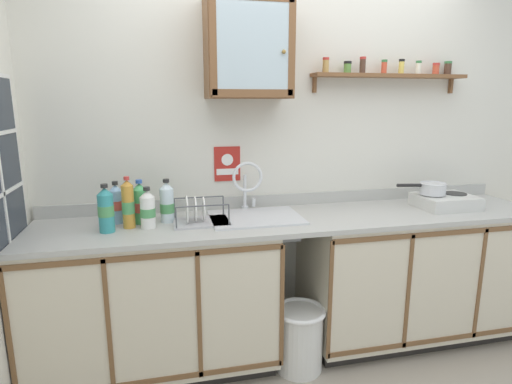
{
  "coord_description": "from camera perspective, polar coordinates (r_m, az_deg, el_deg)",
  "views": [
    {
      "loc": [
        -0.84,
        -2.0,
        1.62
      ],
      "look_at": [
        -0.26,
        0.52,
        1.06
      ],
      "focal_mm": 29.22,
      "sensor_mm": 36.0,
      "label": 1
    }
  ],
  "objects": [
    {
      "name": "back_wall",
      "position": [
        2.86,
        4.12,
        6.6
      ],
      "size": [
        3.86,
        0.07,
        2.66
      ],
      "color": "silver",
      "rests_on": "ground"
    },
    {
      "name": "lower_cabinet_run",
      "position": [
        2.66,
        -13.58,
        -14.22
      ],
      "size": [
        1.42,
        0.63,
        0.89
      ],
      "color": "black",
      "rests_on": "ground"
    },
    {
      "name": "lower_cabinet_run_right",
      "position": [
        3.15,
        20.86,
        -10.42
      ],
      "size": [
        1.55,
        0.63,
        0.89
      ],
      "color": "black",
      "rests_on": "ground"
    },
    {
      "name": "countertop",
      "position": [
        2.63,
        6.12,
        -3.65
      ],
      "size": [
        3.22,
        0.65,
        0.03
      ],
      "primitive_type": "cube",
      "color": "#B2B2AD",
      "rests_on": "lower_cabinet_run"
    },
    {
      "name": "backsplash",
      "position": [
        2.89,
        4.2,
        -1.01
      ],
      "size": [
        3.22,
        0.02,
        0.08
      ],
      "primitive_type": "cube",
      "color": "#B2B2AD",
      "rests_on": "countertop"
    },
    {
      "name": "sink",
      "position": [
        2.59,
        -0.22,
        -3.65
      ],
      "size": [
        0.55,
        0.46,
        0.44
      ],
      "color": "silver",
      "rests_on": "countertop"
    },
    {
      "name": "hot_plate_stove",
      "position": [
        3.1,
        24.49,
        -1.15
      ],
      "size": [
        0.37,
        0.3,
        0.09
      ],
      "color": "silver",
      "rests_on": "countertop"
    },
    {
      "name": "saucepan",
      "position": [
        3.04,
        22.96,
        0.49
      ],
      "size": [
        0.33,
        0.17,
        0.08
      ],
      "color": "silver",
      "rests_on": "hot_plate_stove"
    },
    {
      "name": "bottle_water_blue_0",
      "position": [
        2.58,
        -18.57,
        -1.58
      ],
      "size": [
        0.08,
        0.08,
        0.25
      ],
      "color": "#8CB7E0",
      "rests_on": "countertop"
    },
    {
      "name": "bottle_soda_green_1",
      "position": [
        2.54,
        -15.58,
        -1.57
      ],
      "size": [
        0.09,
        0.09,
        0.26
      ],
      "color": "#4CB266",
      "rests_on": "countertop"
    },
    {
      "name": "bottle_opaque_white_2",
      "position": [
        2.43,
        -14.6,
        -2.36
      ],
      "size": [
        0.09,
        0.09,
        0.24
      ],
      "color": "white",
      "rests_on": "countertop"
    },
    {
      "name": "bottle_juice_amber_3",
      "position": [
        2.46,
        -17.1,
        -1.67
      ],
      "size": [
        0.07,
        0.07,
        0.3
      ],
      "color": "gold",
      "rests_on": "countertop"
    },
    {
      "name": "bottle_detergent_teal_4",
      "position": [
        2.42,
        -19.85,
        -2.34
      ],
      "size": [
        0.09,
        0.09,
        0.27
      ],
      "color": "teal",
      "rests_on": "countertop"
    },
    {
      "name": "bottle_water_clear_5",
      "position": [
        2.53,
        -12.09,
        -1.51
      ],
      "size": [
        0.08,
        0.08,
        0.26
      ],
      "color": "silver",
      "rests_on": "countertop"
    },
    {
      "name": "dish_rack",
      "position": [
        2.48,
        -7.84,
        -3.38
      ],
      "size": [
        0.32,
        0.24,
        0.17
      ],
      "color": "#B2B2B7",
      "rests_on": "countertop"
    },
    {
      "name": "wall_cabinet",
      "position": [
        2.63,
        -1.09,
        19.01
      ],
      "size": [
        0.51,
        0.31,
        0.58
      ],
      "color": "brown"
    },
    {
      "name": "spice_shelf",
      "position": [
        3.05,
        17.95,
        15.14
      ],
      "size": [
        1.1,
        0.14,
        0.23
      ],
      "color": "brown"
    },
    {
      "name": "warning_sign",
      "position": [
        2.76,
        -3.96,
        3.83
      ],
      "size": [
        0.17,
        0.01,
        0.23
      ],
      "color": "#B2261E"
    },
    {
      "name": "trash_bin",
      "position": [
        2.71,
        5.95,
        -19.17
      ],
      "size": [
        0.32,
        0.32,
        0.4
      ],
      "color": "silver",
      "rests_on": "ground"
    }
  ]
}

